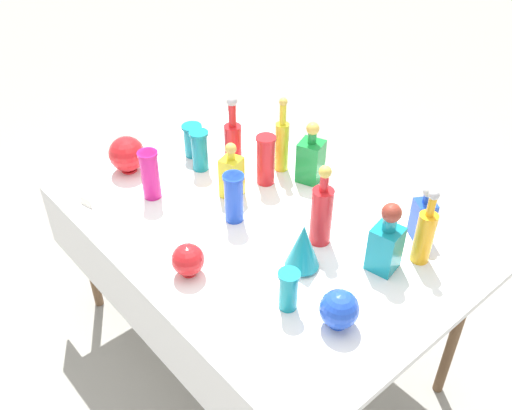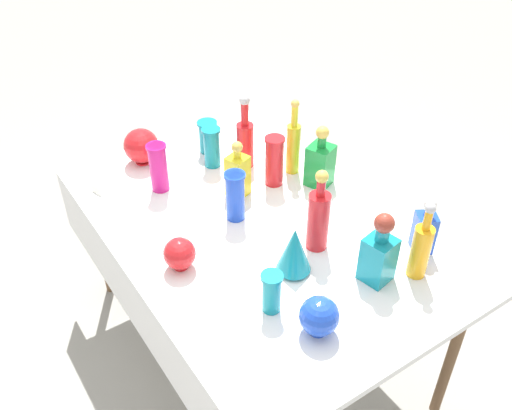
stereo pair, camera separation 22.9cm
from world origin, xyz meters
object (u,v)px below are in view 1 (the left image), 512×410
at_px(square_decanter_1, 311,158).
at_px(slender_vase_0, 234,197).
at_px(tall_bottle_0, 322,212).
at_px(square_decanter_3, 386,242).
at_px(tall_bottle_3, 233,141).
at_px(round_bowl_0, 127,154).
at_px(slender_vase_1, 289,289).
at_px(tall_bottle_2, 425,234).
at_px(slender_vase_3, 266,159).
at_px(square_decanter_0, 232,175).
at_px(round_bowl_1, 188,260).
at_px(slender_vase_2, 200,149).
at_px(round_bowl_2, 339,309).
at_px(slender_vase_5, 150,174).
at_px(square_decanter_2, 423,216).
at_px(slender_vase_4, 193,139).
at_px(tall_bottle_1, 282,142).
at_px(fluted_vase_0, 303,246).

height_order(square_decanter_1, slender_vase_0, square_decanter_1).
relative_size(tall_bottle_0, square_decanter_3, 1.20).
relative_size(tall_bottle_3, round_bowl_0, 2.10).
height_order(square_decanter_3, slender_vase_1, square_decanter_3).
relative_size(tall_bottle_2, tall_bottle_3, 0.91).
bearing_deg(slender_vase_3, slender_vase_0, -67.37).
bearing_deg(square_decanter_0, round_bowl_0, -152.86).
bearing_deg(square_decanter_1, round_bowl_1, -79.79).
bearing_deg(slender_vase_2, slender_vase_0, -16.80).
height_order(tall_bottle_3, slender_vase_0, tall_bottle_3).
distance_m(square_decanter_1, slender_vase_3, 0.20).
bearing_deg(tall_bottle_2, round_bowl_2, -88.29).
distance_m(slender_vase_3, slender_vase_5, 0.51).
height_order(tall_bottle_2, tall_bottle_3, tall_bottle_3).
height_order(tall_bottle_3, square_decanter_1, tall_bottle_3).
bearing_deg(slender_vase_1, square_decanter_0, 157.38).
height_order(square_decanter_0, square_decanter_1, square_decanter_1).
bearing_deg(slender_vase_0, tall_bottle_2, 30.11).
bearing_deg(square_decanter_3, slender_vase_2, -173.13).
bearing_deg(slender_vase_0, tall_bottle_3, 141.37).
height_order(tall_bottle_2, slender_vase_3, tall_bottle_2).
bearing_deg(slender_vase_2, tall_bottle_3, 57.63).
bearing_deg(slender_vase_1, round_bowl_0, 178.73).
bearing_deg(square_decanter_2, slender_vase_4, -162.96).
relative_size(tall_bottle_1, tall_bottle_2, 1.12).
xyz_separation_m(square_decanter_2, slender_vase_1, (-0.07, -0.67, -0.01)).
bearing_deg(square_decanter_2, round_bowl_0, -151.31).
height_order(slender_vase_3, round_bowl_2, slender_vase_3).
distance_m(square_decanter_0, square_decanter_3, 0.74).
bearing_deg(tall_bottle_3, slender_vase_2, -122.37).
xyz_separation_m(slender_vase_0, slender_vase_5, (-0.36, -0.17, 0.00)).
distance_m(slender_vase_2, round_bowl_2, 1.09).
height_order(slender_vase_3, slender_vase_4, slender_vase_3).
xyz_separation_m(slender_vase_4, round_bowl_0, (-0.09, -0.31, 0.00)).
relative_size(slender_vase_0, round_bowl_1, 1.68).
relative_size(slender_vase_4, fluted_vase_0, 0.80).
distance_m(slender_vase_0, slender_vase_2, 0.41).
xyz_separation_m(tall_bottle_0, slender_vase_0, (-0.33, -0.17, -0.03)).
xyz_separation_m(slender_vase_3, slender_vase_4, (-0.40, -0.11, -0.04)).
height_order(slender_vase_3, round_bowl_1, slender_vase_3).
distance_m(slender_vase_2, slender_vase_3, 0.32).
bearing_deg(slender_vase_5, square_decanter_1, 59.63).
bearing_deg(round_bowl_2, tall_bottle_2, 91.71).
xyz_separation_m(slender_vase_0, slender_vase_1, (0.50, -0.17, -0.03)).
height_order(square_decanter_2, slender_vase_1, square_decanter_2).
xyz_separation_m(tall_bottle_1, square_decanter_1, (0.15, 0.04, -0.03)).
distance_m(slender_vase_4, fluted_vase_0, 0.92).
bearing_deg(round_bowl_1, tall_bottle_3, 127.89).
bearing_deg(fluted_vase_0, square_decanter_1, 132.03).
bearing_deg(round_bowl_1, slender_vase_5, 162.07).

